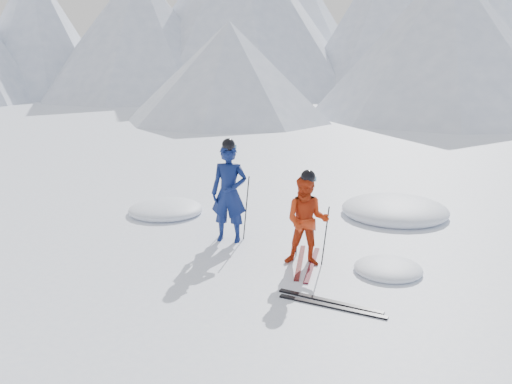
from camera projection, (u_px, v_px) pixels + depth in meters
The scene contains 12 objects.
ground at pixel (336, 273), 9.47m from camera, with size 160.00×160.00×0.00m, color white.
skier_blue at pixel (229, 193), 10.86m from camera, with size 0.73×0.48×2.00m, color #0D1B51.
skier_red at pixel (307, 221), 9.66m from camera, with size 0.80×0.62×1.65m, color #B92F0E.
pole_blue_left at pixel (221, 205), 11.22m from camera, with size 0.02×0.02×1.34m, color black.
pole_blue_right at pixel (246, 208), 11.03m from camera, with size 0.02×0.02×1.34m, color black.
pole_red_left at pixel (298, 229), 10.08m from camera, with size 0.02×0.02×1.10m, color black.
pole_red_right at pixel (325, 236), 9.70m from camera, with size 0.02×0.02×1.10m, color black.
ski_worn_left at pixel (300, 262), 9.92m from camera, with size 0.09×1.70×0.03m, color black.
ski_worn_right at pixel (312, 265), 9.80m from camera, with size 0.09×1.70×0.03m, color black.
ski_loose_a at pixel (330, 301), 8.35m from camera, with size 0.09×1.70×0.03m, color black.
ski_loose_b at pixel (332, 306), 8.18m from camera, with size 0.09×1.70×0.03m, color black.
snow_lumps at pixel (336, 217), 12.66m from camera, with size 7.20×5.34×0.55m.
Camera 1 is at (3.27, -8.31, 3.73)m, focal length 38.00 mm.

